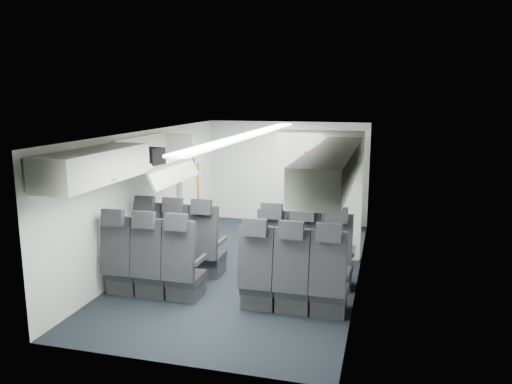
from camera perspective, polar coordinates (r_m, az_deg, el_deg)
The scene contains 13 objects.
cabin_shell at distance 7.74m, azimuth -0.76°, elevation -0.74°, with size 3.41×6.01×2.16m.
seat_row_front at distance 7.43m, azimuth -1.86°, elevation -7.01°, with size 3.33×0.56×1.24m.
seat_row_mid at distance 6.63m, azimuth -4.12°, elevation -9.35°, with size 3.33×0.56×1.24m.
overhead_bin_left_rear at distance 6.37m, azimuth -18.01°, elevation 2.84°, with size 0.53×1.80×0.40m.
overhead_bin_left_front_open at distance 7.92m, azimuth -11.39°, elevation 3.81°, with size 0.64×1.70×0.72m.
overhead_bin_right_rear at distance 5.40m, azimuth 7.86°, elevation 1.87°, with size 0.53×1.80×0.40m.
overhead_bin_right_front at distance 7.13m, azimuth 9.61°, elevation 4.06°, with size 0.53×1.70×0.40m.
bulkhead_partition at distance 8.33m, azimuth 7.24°, elevation -0.32°, with size 1.40×0.15×2.13m.
galley_unit at distance 10.23m, azimuth 8.51°, elevation 1.07°, with size 0.85×0.52×1.90m.
boarding_door at distance 9.74m, azimuth -7.60°, elevation 0.63°, with size 0.12×1.27×1.86m.
flight_attendant at distance 9.31m, azimuth 4.53°, elevation -0.91°, with size 0.57×0.37×1.56m, color black.
carry_on_bag at distance 7.51m, azimuth -12.17°, elevation 4.06°, with size 0.41×0.29×0.25m, color black.
papers at distance 9.17m, azimuth 5.67°, elevation 0.93°, with size 0.21×0.02×0.14m, color white.
Camera 1 is at (2.04, -7.30, 2.73)m, focal length 35.00 mm.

